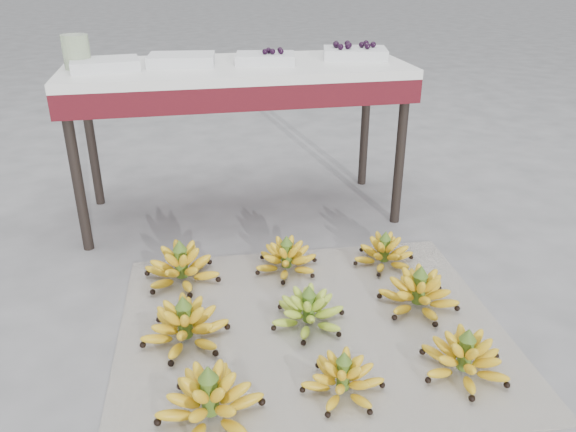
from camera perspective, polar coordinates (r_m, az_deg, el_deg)
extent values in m
plane|color=#5E5E60|center=(1.86, 2.22, -12.14)|extent=(60.00, 60.00, 0.00)
cube|color=silver|center=(1.89, 2.35, -11.28)|extent=(1.30, 1.11, 0.01)
ellipsoid|color=yellow|center=(1.57, -7.89, -18.51)|extent=(0.31, 0.31, 0.08)
ellipsoid|color=yellow|center=(1.54, -7.97, -17.53)|extent=(0.22, 0.22, 0.06)
ellipsoid|color=yellow|center=(1.52, -8.05, -16.57)|extent=(0.14, 0.14, 0.05)
cylinder|color=#43641E|center=(1.54, -7.97, -17.53)|extent=(0.05, 0.05, 0.11)
cone|color=#43641E|center=(1.50, -8.14, -15.46)|extent=(0.05, 0.05, 0.04)
ellipsoid|color=yellow|center=(1.64, 5.59, -16.47)|extent=(0.29, 0.29, 0.07)
ellipsoid|color=yellow|center=(1.62, 5.63, -15.68)|extent=(0.20, 0.20, 0.05)
ellipsoid|color=yellow|center=(1.60, 5.68, -14.91)|extent=(0.13, 0.13, 0.04)
cylinder|color=#43641E|center=(1.62, 5.63, -15.68)|extent=(0.04, 0.04, 0.09)
cone|color=#43641E|center=(1.58, 5.73, -14.03)|extent=(0.04, 0.04, 0.03)
ellipsoid|color=yellow|center=(1.77, 17.43, -13.98)|extent=(0.27, 0.27, 0.08)
ellipsoid|color=yellow|center=(1.75, 17.58, -13.13)|extent=(0.19, 0.19, 0.06)
ellipsoid|color=yellow|center=(1.73, 17.71, -12.30)|extent=(0.13, 0.13, 0.05)
cylinder|color=#43641E|center=(1.75, 17.58, -13.13)|extent=(0.04, 0.04, 0.10)
cone|color=#43641E|center=(1.71, 17.87, -11.36)|extent=(0.05, 0.05, 0.04)
ellipsoid|color=yellow|center=(1.84, -10.37, -11.33)|extent=(0.30, 0.30, 0.08)
ellipsoid|color=yellow|center=(1.81, -10.45, -10.42)|extent=(0.21, 0.21, 0.06)
ellipsoid|color=yellow|center=(1.80, -10.54, -9.54)|extent=(0.14, 0.14, 0.05)
cylinder|color=#43641E|center=(1.81, -10.45, -10.42)|extent=(0.04, 0.04, 0.11)
cone|color=#43641E|center=(1.77, -10.63, -8.54)|extent=(0.05, 0.05, 0.04)
ellipsoid|color=olive|center=(1.88, 2.09, -10.03)|extent=(0.28, 0.28, 0.07)
ellipsoid|color=olive|center=(1.86, 2.11, -9.22)|extent=(0.20, 0.20, 0.06)
ellipsoid|color=olive|center=(1.85, 2.12, -8.43)|extent=(0.13, 0.13, 0.05)
cylinder|color=#43641E|center=(1.86, 2.11, -9.22)|extent=(0.04, 0.04, 0.10)
cone|color=#43641E|center=(1.83, 2.14, -7.54)|extent=(0.05, 0.05, 0.04)
ellipsoid|color=yellow|center=(2.01, 13.09, -8.01)|extent=(0.32, 0.32, 0.08)
ellipsoid|color=yellow|center=(2.00, 13.18, -7.16)|extent=(0.22, 0.22, 0.06)
ellipsoid|color=yellow|center=(1.98, 13.28, -6.35)|extent=(0.15, 0.15, 0.05)
cylinder|color=#43641E|center=(2.00, 13.18, -7.16)|extent=(0.04, 0.04, 0.11)
cone|color=#43641E|center=(1.96, 13.38, -5.43)|extent=(0.05, 0.05, 0.04)
ellipsoid|color=yellow|center=(2.14, -10.73, -5.52)|extent=(0.37, 0.37, 0.08)
ellipsoid|color=yellow|center=(2.13, -10.81, -4.66)|extent=(0.26, 0.26, 0.06)
ellipsoid|color=yellow|center=(2.11, -10.88, -3.84)|extent=(0.17, 0.17, 0.05)
cylinder|color=#43641E|center=(2.13, -10.81, -4.66)|extent=(0.05, 0.05, 0.12)
cone|color=#43641E|center=(2.09, -10.97, -2.91)|extent=(0.05, 0.05, 0.04)
ellipsoid|color=yellow|center=(2.18, -0.14, -4.67)|extent=(0.26, 0.26, 0.07)
ellipsoid|color=yellow|center=(2.16, -0.14, -3.94)|extent=(0.19, 0.19, 0.05)
ellipsoid|color=yellow|center=(2.15, -0.15, -3.23)|extent=(0.12, 0.12, 0.05)
cylinder|color=#43641E|center=(2.16, -0.14, -3.94)|extent=(0.04, 0.04, 0.10)
cone|color=#43641E|center=(2.13, -0.15, -2.43)|extent=(0.05, 0.05, 0.04)
ellipsoid|color=yellow|center=(2.25, 9.72, -4.04)|extent=(0.31, 0.31, 0.07)
ellipsoid|color=yellow|center=(2.24, 9.78, -3.35)|extent=(0.22, 0.22, 0.05)
ellipsoid|color=yellow|center=(2.22, 9.84, -2.69)|extent=(0.14, 0.14, 0.04)
cylinder|color=#43641E|center=(2.24, 9.78, -3.35)|extent=(0.04, 0.04, 0.10)
cone|color=#43641E|center=(2.21, 9.90, -1.94)|extent=(0.05, 0.05, 0.04)
cylinder|color=black|center=(2.38, -20.67, 3.90)|extent=(0.04, 0.04, 0.66)
cylinder|color=black|center=(2.52, 11.33, 6.24)|extent=(0.04, 0.04, 0.66)
cylinder|color=black|center=(2.83, -19.39, 7.37)|extent=(0.04, 0.04, 0.66)
cylinder|color=black|center=(2.96, 7.84, 9.26)|extent=(0.04, 0.04, 0.66)
cube|color=#4F0E15|center=(2.51, -5.16, 13.19)|extent=(1.45, 0.58, 0.10)
cube|color=white|center=(2.50, -5.22, 14.72)|extent=(1.45, 0.58, 0.04)
cube|color=silver|center=(2.46, -18.08, 14.44)|extent=(0.29, 0.22, 0.04)
cube|color=silver|center=(2.50, -10.76, 15.35)|extent=(0.29, 0.23, 0.04)
cube|color=silver|center=(2.50, -2.33, 15.73)|extent=(0.28, 0.22, 0.04)
sphere|color=black|center=(2.47, -1.61, 16.37)|extent=(0.02, 0.02, 0.02)
sphere|color=black|center=(2.51, -2.00, 16.48)|extent=(0.02, 0.02, 0.02)
sphere|color=black|center=(2.47, -2.37, 16.34)|extent=(0.02, 0.02, 0.02)
sphere|color=black|center=(2.51, -0.82, 16.52)|extent=(0.02, 0.02, 0.02)
sphere|color=black|center=(2.47, -1.58, 16.36)|extent=(0.02, 0.02, 0.02)
sphere|color=black|center=(2.50, -2.00, 16.45)|extent=(0.02, 0.02, 0.02)
sphere|color=black|center=(2.48, -0.72, 16.38)|extent=(0.02, 0.02, 0.02)
cube|color=silver|center=(2.64, 6.81, 16.11)|extent=(0.32, 0.26, 0.04)
sphere|color=black|center=(2.62, 6.22, 16.86)|extent=(0.03, 0.03, 0.03)
sphere|color=black|center=(2.60, 8.08, 16.71)|extent=(0.03, 0.03, 0.03)
sphere|color=black|center=(2.69, 7.93, 16.99)|extent=(0.03, 0.03, 0.03)
sphere|color=black|center=(2.64, 7.50, 16.87)|extent=(0.03, 0.03, 0.03)
sphere|color=black|center=(2.65, 8.65, 16.84)|extent=(0.03, 0.03, 0.03)
sphere|color=black|center=(2.59, 6.10, 16.77)|extent=(0.03, 0.03, 0.03)
sphere|color=black|center=(2.66, 4.90, 17.04)|extent=(0.03, 0.03, 0.03)
sphere|color=black|center=(2.65, 4.87, 17.00)|extent=(0.03, 0.03, 0.03)
sphere|color=black|center=(2.57, 5.36, 16.74)|extent=(0.03, 0.03, 0.03)
sphere|color=black|center=(2.68, 6.05, 17.04)|extent=(0.03, 0.03, 0.03)
sphere|color=black|center=(2.63, 4.93, 16.93)|extent=(0.03, 0.03, 0.03)
cylinder|color=#DEF6C4|center=(2.51, -20.70, 15.34)|extent=(0.12, 0.12, 0.13)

